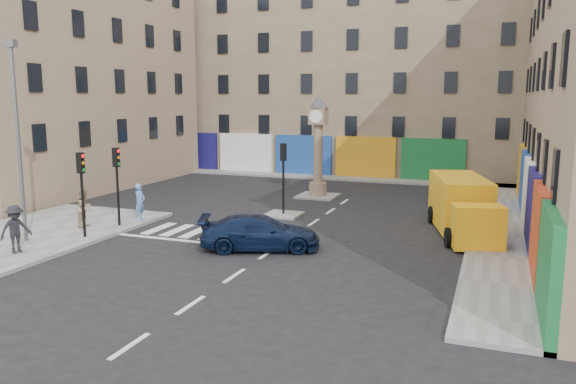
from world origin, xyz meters
The scene contains 17 objects.
ground centered at (0.00, 0.00, 0.00)m, with size 120.00×120.00×0.00m, color black.
sidewalk_right centered at (8.70, 10.00, 0.07)m, with size 2.60×30.00×0.15m, color gray.
sidewalk_far centered at (-4.00, 22.20, 0.07)m, with size 32.00×2.40×0.15m, color gray.
island_near centered at (-2.00, 8.00, 0.06)m, with size 1.80×1.80×0.12m, color gray.
island_far centered at (-2.00, 14.00, 0.06)m, with size 2.40×2.40×0.12m, color gray.
building_far centered at (-4.00, 28.00, 8.50)m, with size 32.00×10.00×17.00m, color gray.
building_left centered at (-19.00, 12.00, 7.50)m, with size 8.00×20.00×15.00m, color #8D755C.
traffic_light_left_near centered at (-8.30, 0.20, 2.62)m, with size 0.28×0.22×3.70m.
traffic_light_left_far centered at (-8.30, 2.60, 2.62)m, with size 0.28×0.22×3.70m.
traffic_light_island centered at (-2.00, 8.00, 2.59)m, with size 0.28×0.22×3.70m.
lamp_post centered at (-10.20, -1.20, 4.79)m, with size 0.50×0.25×8.30m.
clock_pillar centered at (-2.00, 14.00, 3.55)m, with size 1.20×1.20×6.10m.
navy_sedan centered at (-0.54, 1.52, 0.71)m, with size 1.99×4.89×1.42m, color black.
yellow_van centered at (7.02, 7.39, 1.25)m, with size 3.76×7.20×2.51m.
pedestrian_blue centered at (-8.00, 3.89, 1.07)m, with size 0.67×0.44×1.84m, color #5B87D1.
pedestrian_tan centered at (-9.59, 1.80, 1.04)m, with size 0.87×0.68×1.79m, color #A28463.
pedestrian_dark centered at (-9.05, -2.79, 1.10)m, with size 1.23×0.71×1.90m, color black.
Camera 1 is at (8.37, -19.00, 6.19)m, focal length 35.00 mm.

